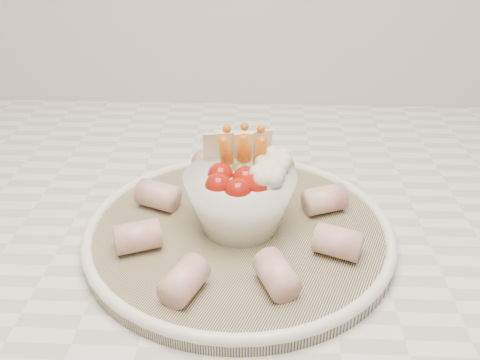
{
  "coord_description": "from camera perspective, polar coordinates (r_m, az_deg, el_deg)",
  "views": [
    {
      "loc": [
        0.1,
        0.87,
        1.26
      ],
      "look_at": [
        0.08,
        1.35,
        0.99
      ],
      "focal_mm": 40.0,
      "sensor_mm": 36.0,
      "label": 1
    }
  ],
  "objects": [
    {
      "name": "veggie_bowl",
      "position": [
        0.56,
        0.26,
        -1.5
      ],
      "size": [
        0.12,
        0.12,
        0.1
      ],
      "color": "white",
      "rests_on": "serving_platter"
    },
    {
      "name": "cured_meat_rolls",
      "position": [
        0.57,
        -0.2,
        -3.9
      ],
      "size": [
        0.25,
        0.26,
        0.03
      ],
      "color": "#C25F58",
      "rests_on": "serving_platter"
    },
    {
      "name": "serving_platter",
      "position": [
        0.58,
        -0.11,
        -5.51
      ],
      "size": [
        0.42,
        0.42,
        0.02
      ],
      "color": "navy",
      "rests_on": "kitchen_counter"
    }
  ]
}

